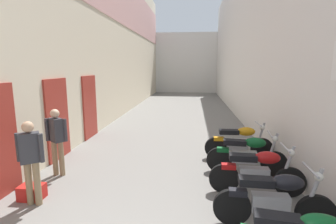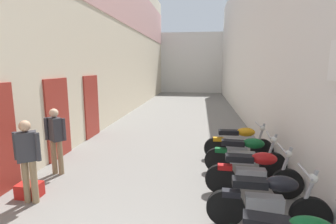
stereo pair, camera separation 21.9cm
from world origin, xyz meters
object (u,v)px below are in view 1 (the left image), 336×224
at_px(motorcycle_third, 274,198).
at_px(motorcycle_sixth, 239,141).
at_px(pedestrian_further_down, 57,137).
at_px(motorcycle_fifth, 247,154).
at_px(motorcycle_fourth, 257,171).
at_px(pedestrian_mid_alley, 31,157).
at_px(plastic_crate, 32,192).

distance_m(motorcycle_third, motorcycle_sixth, 3.09).
bearing_deg(pedestrian_further_down, motorcycle_fifth, 6.43).
relative_size(motorcycle_fourth, motorcycle_sixth, 1.00).
bearing_deg(motorcycle_fourth, pedestrian_mid_alley, -169.45).
bearing_deg(motorcycle_fourth, pedestrian_further_down, 173.41).
height_order(motorcycle_fourth, pedestrian_further_down, pedestrian_further_down).
bearing_deg(pedestrian_mid_alley, motorcycle_fifth, 23.10).
bearing_deg(motorcycle_third, motorcycle_sixth, 90.00).
bearing_deg(plastic_crate, motorcycle_fourth, 7.84).
relative_size(pedestrian_mid_alley, pedestrian_further_down, 1.00).
height_order(motorcycle_fifth, pedestrian_further_down, pedestrian_further_down).
bearing_deg(motorcycle_fourth, plastic_crate, -172.16).
bearing_deg(motorcycle_fourth, motorcycle_third, -90.00).
relative_size(motorcycle_third, pedestrian_further_down, 1.18).
xyz_separation_m(motorcycle_third, motorcycle_fifth, (-0.00, 2.07, 0.00)).
distance_m(motorcycle_sixth, pedestrian_mid_alley, 5.03).
bearing_deg(motorcycle_sixth, motorcycle_fifth, -90.00).
bearing_deg(motorcycle_sixth, pedestrian_mid_alley, -146.17).
relative_size(motorcycle_sixth, pedestrian_further_down, 1.18).
xyz_separation_m(motorcycle_fourth, motorcycle_fifth, (-0.00, 1.00, 0.00)).
height_order(motorcycle_fifth, pedestrian_mid_alley, pedestrian_mid_alley).
distance_m(motorcycle_sixth, pedestrian_further_down, 4.65).
xyz_separation_m(motorcycle_fourth, pedestrian_mid_alley, (-4.16, -0.77, 0.42)).
bearing_deg(motorcycle_fifth, pedestrian_mid_alley, -156.90).
xyz_separation_m(motorcycle_third, pedestrian_mid_alley, (-4.16, 0.30, 0.42)).
distance_m(motorcycle_fifth, pedestrian_further_down, 4.43).
relative_size(motorcycle_third, motorcycle_sixth, 1.00).
xyz_separation_m(motorcycle_fourth, motorcycle_sixth, (0.00, 2.01, 0.00)).
relative_size(motorcycle_sixth, plastic_crate, 4.21).
height_order(motorcycle_sixth, pedestrian_mid_alley, pedestrian_mid_alley).
bearing_deg(motorcycle_fifth, motorcycle_sixth, 90.00).
xyz_separation_m(motorcycle_sixth, pedestrian_further_down, (-4.38, -1.51, 0.42)).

